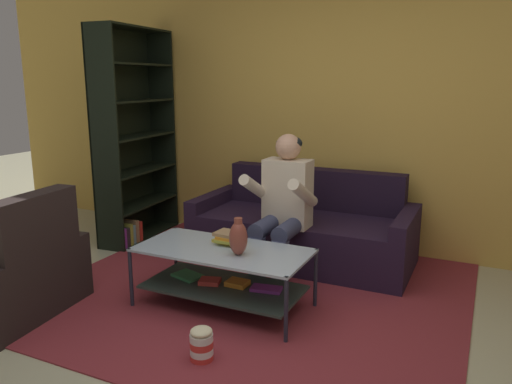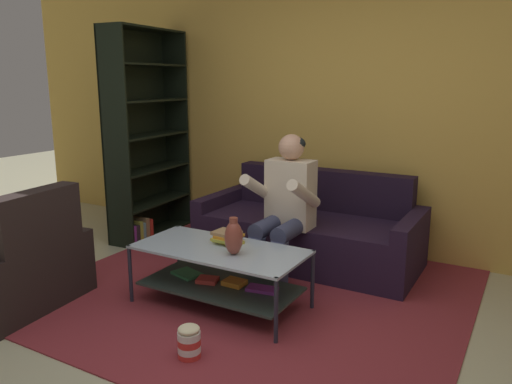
{
  "view_description": "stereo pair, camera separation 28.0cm",
  "coord_description": "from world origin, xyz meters",
  "px_view_note": "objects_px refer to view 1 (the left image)",
  "views": [
    {
      "loc": [
        1.36,
        -2.28,
        1.63
      ],
      "look_at": [
        -0.24,
        1.07,
        0.8
      ],
      "focal_mm": 35.0,
      "sensor_mm": 36.0,
      "label": 1
    },
    {
      "loc": [
        1.6,
        -2.15,
        1.63
      ],
      "look_at": [
        -0.24,
        1.07,
        0.8
      ],
      "focal_mm": 35.0,
      "sensor_mm": 36.0,
      "label": 2
    }
  ],
  "objects_px": {
    "person_seated_center": "(283,203)",
    "bookshelf": "(130,146)",
    "popcorn_tub": "(201,345)",
    "book_stack": "(229,238)",
    "coffee_table": "(223,269)",
    "armchair": "(7,276)",
    "couch": "(303,231)",
    "vase": "(238,238)"
  },
  "relations": [
    {
      "from": "person_seated_center",
      "to": "bookshelf",
      "type": "bearing_deg",
      "value": 167.96
    },
    {
      "from": "person_seated_center",
      "to": "popcorn_tub",
      "type": "distance_m",
      "value": 1.48
    },
    {
      "from": "person_seated_center",
      "to": "book_stack",
      "type": "distance_m",
      "value": 0.61
    },
    {
      "from": "bookshelf",
      "to": "coffee_table",
      "type": "bearing_deg",
      "value": -32.69
    },
    {
      "from": "coffee_table",
      "to": "armchair",
      "type": "height_order",
      "value": "armchair"
    },
    {
      "from": "coffee_table",
      "to": "popcorn_tub",
      "type": "relative_size",
      "value": 5.83
    },
    {
      "from": "book_stack",
      "to": "popcorn_tub",
      "type": "bearing_deg",
      "value": -73.06
    },
    {
      "from": "couch",
      "to": "popcorn_tub",
      "type": "relative_size",
      "value": 9.2
    },
    {
      "from": "coffee_table",
      "to": "armchair",
      "type": "relative_size",
      "value": 1.26
    },
    {
      "from": "coffee_table",
      "to": "vase",
      "type": "bearing_deg",
      "value": -21.37
    },
    {
      "from": "vase",
      "to": "couch",
      "type": "bearing_deg",
      "value": 89.03
    },
    {
      "from": "bookshelf",
      "to": "popcorn_tub",
      "type": "height_order",
      "value": "bookshelf"
    },
    {
      "from": "couch",
      "to": "coffee_table",
      "type": "distance_m",
      "value": 1.21
    },
    {
      "from": "couch",
      "to": "coffee_table",
      "type": "height_order",
      "value": "couch"
    },
    {
      "from": "bookshelf",
      "to": "couch",
      "type": "bearing_deg",
      "value": 3.61
    },
    {
      "from": "person_seated_center",
      "to": "book_stack",
      "type": "xyz_separation_m",
      "value": [
        -0.19,
        -0.56,
        -0.16
      ]
    },
    {
      "from": "couch",
      "to": "coffee_table",
      "type": "xyz_separation_m",
      "value": [
        -0.18,
        -1.19,
        0.02
      ]
    },
    {
      "from": "person_seated_center",
      "to": "armchair",
      "type": "distance_m",
      "value": 2.12
    },
    {
      "from": "coffee_table",
      "to": "couch",
      "type": "bearing_deg",
      "value": 81.4
    },
    {
      "from": "armchair",
      "to": "popcorn_tub",
      "type": "distance_m",
      "value": 1.6
    },
    {
      "from": "vase",
      "to": "book_stack",
      "type": "distance_m",
      "value": 0.27
    },
    {
      "from": "couch",
      "to": "bookshelf",
      "type": "distance_m",
      "value": 1.99
    },
    {
      "from": "person_seated_center",
      "to": "bookshelf",
      "type": "height_order",
      "value": "bookshelf"
    },
    {
      "from": "coffee_table",
      "to": "vase",
      "type": "xyz_separation_m",
      "value": [
        0.16,
        -0.06,
        0.28
      ]
    },
    {
      "from": "bookshelf",
      "to": "armchair",
      "type": "height_order",
      "value": "bookshelf"
    },
    {
      "from": "bookshelf",
      "to": "armchair",
      "type": "bearing_deg",
      "value": -79.77
    },
    {
      "from": "vase",
      "to": "person_seated_center",
      "type": "bearing_deg",
      "value": 88.36
    },
    {
      "from": "armchair",
      "to": "couch",
      "type": "bearing_deg",
      "value": 51.46
    },
    {
      "from": "couch",
      "to": "book_stack",
      "type": "bearing_deg",
      "value": -100.29
    },
    {
      "from": "couch",
      "to": "person_seated_center",
      "type": "relative_size",
      "value": 1.63
    },
    {
      "from": "couch",
      "to": "popcorn_tub",
      "type": "xyz_separation_m",
      "value": [
        0.06,
        -1.89,
        -0.17
      ]
    },
    {
      "from": "vase",
      "to": "book_stack",
      "type": "height_order",
      "value": "vase"
    },
    {
      "from": "book_stack",
      "to": "armchair",
      "type": "xyz_separation_m",
      "value": [
        -1.34,
        -0.85,
        -0.22
      ]
    },
    {
      "from": "person_seated_center",
      "to": "armchair",
      "type": "relative_size",
      "value": 1.22
    },
    {
      "from": "person_seated_center",
      "to": "book_stack",
      "type": "relative_size",
      "value": 4.71
    },
    {
      "from": "bookshelf",
      "to": "vase",
      "type": "bearing_deg",
      "value": -31.8
    },
    {
      "from": "vase",
      "to": "armchair",
      "type": "relative_size",
      "value": 0.27
    },
    {
      "from": "book_stack",
      "to": "armchair",
      "type": "relative_size",
      "value": 0.26
    },
    {
      "from": "armchair",
      "to": "book_stack",
      "type": "bearing_deg",
      "value": 32.56
    },
    {
      "from": "couch",
      "to": "person_seated_center",
      "type": "height_order",
      "value": "person_seated_center"
    },
    {
      "from": "coffee_table",
      "to": "bookshelf",
      "type": "distance_m",
      "value": 2.1
    },
    {
      "from": "person_seated_center",
      "to": "vase",
      "type": "distance_m",
      "value": 0.75
    }
  ]
}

